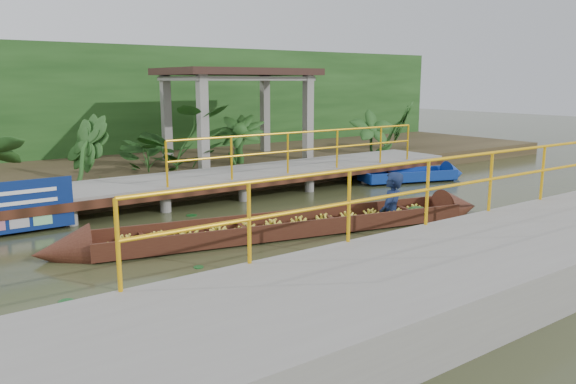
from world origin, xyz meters
TOP-DOWN VIEW (x-y plane):
  - ground at (0.00, 0.00)m, footprint 80.00×80.00m
  - land_strip at (0.00, 7.50)m, footprint 30.00×8.00m
  - far_dock at (0.02, 3.43)m, footprint 16.00×2.06m
  - near_dock at (1.00, -4.20)m, footprint 18.00×2.40m
  - pavilion at (3.00, 6.30)m, footprint 4.40×3.00m
  - foliage_backdrop at (0.00, 10.00)m, footprint 30.00×0.80m
  - vendor_boat at (0.67, -0.43)m, footprint 8.92×2.70m
  - moored_blue_boat at (6.92, 1.98)m, footprint 3.33×1.74m
  - tropical_plants at (2.25, 5.30)m, footprint 14.39×1.39m

SIDE VIEW (x-z plane):
  - ground at x=0.00m, z-range 0.00..0.00m
  - moored_blue_boat at x=6.92m, z-range -0.25..0.52m
  - land_strip at x=0.00m, z-range 0.00..0.45m
  - near_dock at x=1.00m, z-range -0.56..1.16m
  - vendor_boat at x=0.67m, z-range -0.83..1.45m
  - far_dock at x=0.02m, z-range -0.35..1.30m
  - tropical_plants at x=2.25m, z-range 0.45..2.19m
  - foliage_backdrop at x=0.00m, z-range 0.00..4.00m
  - pavilion at x=3.00m, z-range 1.32..4.32m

